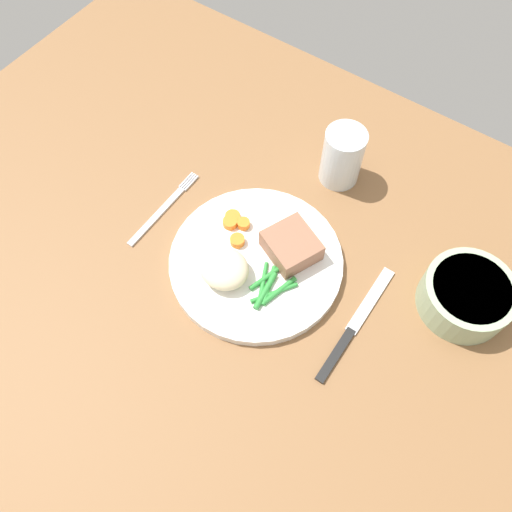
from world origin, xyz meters
TOP-DOWN VIEW (x-y plane):
  - dining_table at (0.00, 0.00)cm, footprint 120.00×90.00cm
  - dinner_plate at (3.97, 0.76)cm, footprint 26.09×26.09cm
  - meat_portion at (7.49, 4.87)cm, footprint 9.50×9.22cm
  - mashed_potatoes at (1.62, -3.93)cm, footprint 7.39×6.75cm
  - carrot_slices at (-1.67, 3.47)cm, footprint 5.70×5.41cm
  - green_beans at (8.18, -1.78)cm, footprint 6.15×10.04cm
  - fork at (-14.00, 0.51)cm, footprint 1.44×16.60cm
  - knife at (21.18, 0.48)cm, footprint 1.70×20.50cm
  - water_glass at (5.71, 22.40)cm, footprint 6.57×6.57cm
  - salad_bowl at (32.13, 12.32)cm, footprint 12.83×12.83cm

SIDE VIEW (x-z plane):
  - dining_table at x=0.00cm, z-range 0.00..2.00cm
  - knife at x=21.18cm, z-range 1.88..2.52cm
  - fork at x=-14.00cm, z-range 2.00..2.40cm
  - dinner_plate at x=3.97cm, z-range 2.00..3.60cm
  - green_beans at x=8.18cm, z-range 3.52..4.41cm
  - carrot_slices at x=-1.67cm, z-range 3.56..4.72cm
  - salad_bowl at x=32.13cm, z-range 2.35..7.83cm
  - meat_portion at x=7.49cm, z-range 3.60..6.99cm
  - mashed_potatoes at x=1.62cm, z-range 3.60..7.33cm
  - water_glass at x=5.71cm, z-range 1.28..11.25cm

